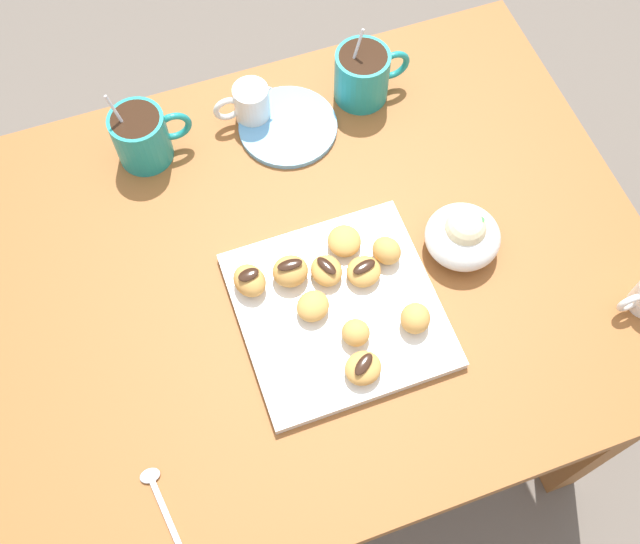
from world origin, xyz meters
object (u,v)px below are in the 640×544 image
at_px(beignet_2, 250,281).
at_px(beignet_3, 387,251).
at_px(saucer_sky_left, 288,127).
at_px(beignet_7, 326,271).
at_px(dining_table, 312,299).
at_px(beignet_0, 290,271).
at_px(beignet_8, 313,306).
at_px(cream_pitcher_white, 250,103).
at_px(beignet_1, 344,241).
at_px(beignet_5, 363,368).
at_px(beignet_6, 415,318).
at_px(beignet_4, 356,333).
at_px(coffee_mug_teal_left, 142,136).
at_px(coffee_mug_teal_right, 363,74).
at_px(beignet_9, 364,271).
at_px(ice_cream_bowl, 463,235).
at_px(pastry_plate_square, 338,310).

height_order(beignet_2, beignet_3, same).
xyz_separation_m(saucer_sky_left, beignet_3, (0.06, -0.29, 0.03)).
bearing_deg(saucer_sky_left, beignet_7, -97.02).
height_order(dining_table, beignet_3, beignet_3).
height_order(beignet_0, beignet_8, beignet_0).
bearing_deg(cream_pitcher_white, beignet_2, -107.29).
relative_size(beignet_1, beignet_5, 1.01).
height_order(saucer_sky_left, beignet_6, beignet_6).
distance_m(cream_pitcher_white, beignet_4, 0.44).
bearing_deg(cream_pitcher_white, beignet_3, -71.44).
bearing_deg(beignet_5, beignet_6, 24.26).
distance_m(dining_table, cream_pitcher_white, 0.35).
distance_m(coffee_mug_teal_left, beignet_2, 0.31).
relative_size(beignet_3, beignet_8, 0.91).
bearing_deg(dining_table, beignet_6, -54.76).
xyz_separation_m(coffee_mug_teal_right, beignet_9, (-0.13, -0.34, -0.02)).
bearing_deg(ice_cream_bowl, beignet_4, -156.17).
height_order(dining_table, pastry_plate_square, pastry_plate_square).
relative_size(ice_cream_bowl, beignet_0, 2.15).
relative_size(coffee_mug_teal_left, ice_cream_bowl, 1.26).
height_order(coffee_mug_teal_right, beignet_0, coffee_mug_teal_right).
height_order(dining_table, coffee_mug_teal_left, coffee_mug_teal_left).
bearing_deg(beignet_1, cream_pitcher_white, 101.27).
distance_m(dining_table, beignet_1, 0.17).
bearing_deg(saucer_sky_left, beignet_6, -81.92).
distance_m(cream_pitcher_white, beignet_1, 0.30).
bearing_deg(beignet_8, ice_cream_bowl, 7.25).
xyz_separation_m(pastry_plate_square, beignet_9, (0.05, 0.04, 0.02)).
distance_m(beignet_0, beignet_6, 0.20).
xyz_separation_m(beignet_0, beignet_1, (0.09, 0.02, -0.00)).
bearing_deg(beignet_2, beignet_1, 6.35).
bearing_deg(beignet_1, coffee_mug_teal_left, 130.99).
distance_m(saucer_sky_left, beignet_0, 0.29).
bearing_deg(beignet_6, beignet_2, 146.26).
distance_m(dining_table, beignet_2, 0.19).
bearing_deg(pastry_plate_square, beignet_1, 65.04).
bearing_deg(beignet_6, beignet_4, 174.35).
bearing_deg(beignet_8, beignet_3, 19.43).
height_order(pastry_plate_square, beignet_3, beignet_3).
bearing_deg(beignet_3, cream_pitcher_white, 108.56).
bearing_deg(ice_cream_bowl, coffee_mug_teal_left, 141.20).
height_order(beignet_1, beignet_9, beignet_1).
bearing_deg(beignet_5, beignet_0, 105.30).
bearing_deg(beignet_9, dining_table, 140.57).
xyz_separation_m(coffee_mug_teal_right, beignet_7, (-0.18, -0.32, -0.02)).
xyz_separation_m(coffee_mug_teal_left, beignet_3, (0.30, -0.32, -0.02)).
height_order(cream_pitcher_white, beignet_3, cream_pitcher_white).
xyz_separation_m(coffee_mug_teal_right, beignet_0, (-0.23, -0.30, -0.02)).
bearing_deg(beignet_4, ice_cream_bowl, 23.83).
bearing_deg(beignet_8, dining_table, 72.32).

